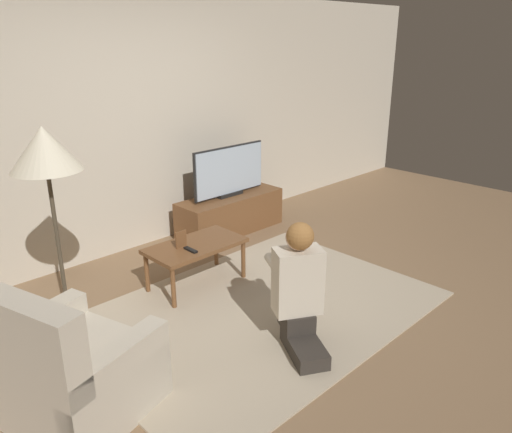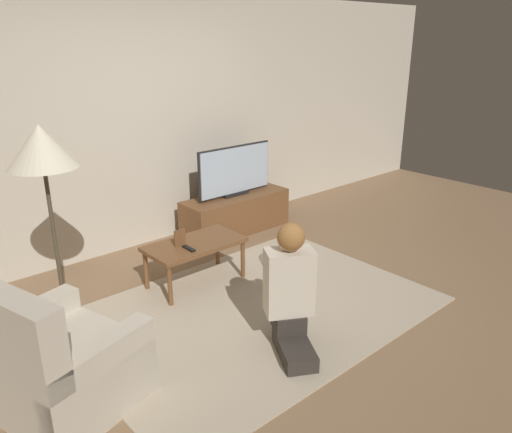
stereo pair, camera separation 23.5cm
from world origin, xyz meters
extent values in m
plane|color=#896B4C|center=(0.00, 0.00, 0.00)|extent=(10.00, 10.00, 0.00)
cube|color=beige|center=(0.00, 1.93, 1.30)|extent=(10.00, 0.06, 2.60)
cube|color=#BCAD93|center=(0.00, 0.00, 0.01)|extent=(2.85, 2.01, 0.02)
cube|color=brown|center=(1.04, 1.52, 0.22)|extent=(1.29, 0.44, 0.43)
cube|color=black|center=(1.04, 1.52, 0.45)|extent=(0.34, 0.08, 0.04)
cube|color=black|center=(1.04, 1.53, 0.73)|extent=(0.99, 0.03, 0.55)
cube|color=silver|center=(1.04, 1.52, 0.73)|extent=(0.96, 0.04, 0.52)
cube|color=brown|center=(-0.09, 0.72, 0.39)|extent=(0.87, 0.47, 0.04)
cylinder|color=brown|center=(-0.48, 0.53, 0.19)|extent=(0.04, 0.04, 0.38)
cylinder|color=brown|center=(0.31, 0.53, 0.19)|extent=(0.04, 0.04, 0.38)
cylinder|color=brown|center=(-0.48, 0.92, 0.19)|extent=(0.04, 0.04, 0.38)
cylinder|color=brown|center=(0.31, 0.92, 0.19)|extent=(0.04, 0.04, 0.38)
cylinder|color=#4C4233|center=(-1.27, 0.76, 0.01)|extent=(0.28, 0.28, 0.03)
cylinder|color=#4C4233|center=(-1.27, 0.76, 0.79)|extent=(0.03, 0.03, 1.52)
cone|color=#EFE5C6|center=(-1.27, 0.76, 1.44)|extent=(0.48, 0.48, 0.30)
cube|color=beige|center=(-1.59, -0.03, 0.20)|extent=(0.95, 1.01, 0.39)
cube|color=beige|center=(-1.87, -0.11, 0.64)|extent=(0.38, 0.85, 0.50)
cube|color=beige|center=(-1.49, -0.36, 0.27)|extent=(0.76, 0.34, 0.53)
cube|color=beige|center=(-1.68, 0.31, 0.27)|extent=(0.76, 0.34, 0.53)
cube|color=#332D28|center=(-0.21, -0.66, 0.07)|extent=(0.42, 0.50, 0.11)
cube|color=#332D28|center=(-0.13, -0.51, 0.20)|extent=(0.31, 0.32, 0.14)
cube|color=beige|center=(-0.13, -0.51, 0.51)|extent=(0.39, 0.34, 0.49)
sphere|color=#DBAD8E|center=(-0.13, -0.51, 0.85)|extent=(0.19, 0.19, 0.19)
sphere|color=#9E6B38|center=(-0.14, -0.52, 0.86)|extent=(0.19, 0.19, 0.19)
cube|color=black|center=(0.06, -0.19, 0.53)|extent=(0.13, 0.10, 0.04)
cylinder|color=beige|center=(0.09, -0.34, 0.53)|extent=(0.21, 0.30, 0.07)
cylinder|color=beige|center=(-0.09, -0.24, 0.53)|extent=(0.21, 0.30, 0.07)
cube|color=brown|center=(-0.22, 0.75, 0.49)|extent=(0.11, 0.01, 0.15)
cube|color=black|center=(-0.21, 0.63, 0.42)|extent=(0.04, 0.15, 0.02)
camera|label=1|loc=(-2.57, -2.56, 2.14)|focal=35.00mm
camera|label=2|loc=(-2.40, -2.72, 2.14)|focal=35.00mm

